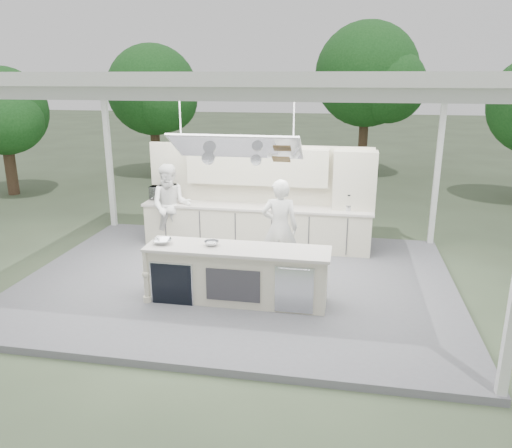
% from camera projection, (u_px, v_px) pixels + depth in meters
% --- Properties ---
extents(ground, '(90.00, 90.00, 0.00)m').
position_uv_depth(ground, '(238.00, 285.00, 9.49)').
color(ground, '#4A5A3E').
rests_on(ground, ground).
extents(stage_deck, '(8.00, 6.00, 0.12)m').
position_uv_depth(stage_deck, '(238.00, 282.00, 9.47)').
color(stage_deck, slate).
rests_on(stage_deck, ground).
extents(tent, '(8.20, 6.20, 3.86)m').
position_uv_depth(tent, '(236.00, 82.00, 8.41)').
color(tent, white).
rests_on(tent, ground).
extents(demo_island, '(3.10, 0.79, 0.95)m').
position_uv_depth(demo_island, '(236.00, 274.00, 8.42)').
color(demo_island, beige).
rests_on(demo_island, stage_deck).
extents(back_counter, '(5.08, 0.72, 0.95)m').
position_uv_depth(back_counter, '(256.00, 226.00, 11.10)').
color(back_counter, beige).
rests_on(back_counter, stage_deck).
extents(back_wall_unit, '(5.05, 0.48, 2.25)m').
position_uv_depth(back_wall_unit, '(278.00, 182.00, 10.95)').
color(back_wall_unit, beige).
rests_on(back_wall_unit, stage_deck).
extents(tree_cluster, '(19.55, 9.40, 5.85)m').
position_uv_depth(tree_cluster, '(292.00, 91.00, 17.78)').
color(tree_cluster, '#4D3826').
rests_on(tree_cluster, ground).
extents(head_chef, '(0.71, 0.48, 1.88)m').
position_uv_depth(head_chef, '(280.00, 228.00, 9.40)').
color(head_chef, white).
rests_on(head_chef, stage_deck).
extents(sous_chef, '(1.03, 0.87, 1.87)m').
position_uv_depth(sous_chef, '(171.00, 206.00, 10.96)').
color(sous_chef, white).
rests_on(sous_chef, stage_deck).
extents(toaster_oven, '(0.60, 0.43, 0.32)m').
position_uv_depth(toaster_oven, '(164.00, 193.00, 11.48)').
color(toaster_oven, '#B3B5BA').
rests_on(toaster_oven, back_counter).
extents(bowl_large, '(0.39, 0.39, 0.08)m').
position_uv_depth(bowl_large, '(162.00, 241.00, 8.48)').
color(bowl_large, silver).
rests_on(bowl_large, demo_island).
extents(bowl_small, '(0.28, 0.28, 0.08)m').
position_uv_depth(bowl_small, '(211.00, 243.00, 8.40)').
color(bowl_small, '#B9BCC1').
rests_on(bowl_small, demo_island).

